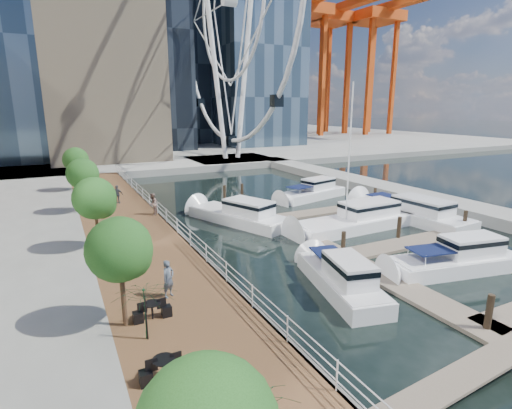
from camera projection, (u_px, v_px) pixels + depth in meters
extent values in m
plane|color=black|center=(402.00, 327.00, 18.10)|extent=(520.00, 520.00, 0.00)
cube|color=brown|center=(136.00, 246.00, 27.07)|extent=(6.00, 60.00, 1.00)
cube|color=#595954|center=(179.00, 240.00, 28.37)|extent=(0.25, 60.00, 1.00)
cube|color=gray|center=(109.00, 142.00, 106.45)|extent=(200.00, 114.00, 1.00)
cube|color=gray|center=(396.00, 192.00, 44.06)|extent=(4.00, 60.00, 1.00)
cube|color=gray|center=(232.00, 161.00, 69.19)|extent=(14.00, 12.00, 1.00)
cube|color=#6D6051|center=(324.00, 247.00, 28.06)|extent=(2.00, 32.00, 0.20)
cube|color=#6D6051|center=(408.00, 243.00, 28.94)|extent=(12.00, 2.00, 0.20)
cube|color=#6D6051|center=(326.00, 211.00, 37.62)|extent=(12.00, 2.00, 0.20)
cylinder|color=white|center=(216.00, 79.00, 64.87)|extent=(0.80, 0.80, 26.00)
cylinder|color=white|center=(244.00, 80.00, 67.05)|extent=(0.80, 0.80, 26.00)
torus|color=white|center=(229.00, 0.00, 63.08)|extent=(0.70, 44.70, 44.70)
cylinder|color=#3F2B1C|center=(124.00, 298.00, 16.07)|extent=(0.20, 0.20, 2.40)
sphere|color=#265B1E|center=(119.00, 249.00, 15.57)|extent=(2.60, 2.60, 2.60)
cylinder|color=#3F2B1C|center=(98.00, 231.00, 24.74)|extent=(0.20, 0.20, 2.40)
sphere|color=#265B1E|center=(94.00, 198.00, 24.24)|extent=(2.60, 2.60, 2.60)
cylinder|color=#3F2B1C|center=(85.00, 199.00, 33.42)|extent=(0.20, 0.20, 2.40)
sphere|color=#265B1E|center=(83.00, 174.00, 32.91)|extent=(2.60, 2.60, 2.60)
cylinder|color=#3F2B1C|center=(78.00, 180.00, 42.09)|extent=(0.20, 0.20, 2.40)
sphere|color=#265B1E|center=(76.00, 160.00, 41.59)|extent=(2.60, 2.60, 2.60)
imported|color=#4E5868|center=(168.00, 279.00, 18.61)|extent=(0.79, 0.71, 1.81)
imported|color=#8F6E63|center=(153.00, 204.00, 32.79)|extent=(1.02, 1.10, 1.80)
imported|color=#343641|center=(117.00, 194.00, 36.68)|extent=(1.08, 0.84, 1.71)
imported|color=#0E351C|center=(146.00, 313.00, 15.11)|extent=(3.10, 3.12, 2.20)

